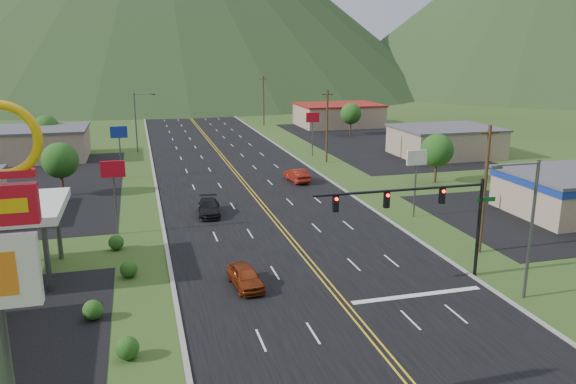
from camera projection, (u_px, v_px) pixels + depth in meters
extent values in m
torus|color=#EEAF0C|center=(0.00, 140.00, 18.43)|extent=(2.62, 0.32, 2.62)
cylinder|color=black|center=(479.00, 228.00, 38.63)|extent=(0.24, 0.24, 7.00)
cylinder|color=black|center=(401.00, 190.00, 36.35)|extent=(12.00, 0.18, 0.18)
cube|color=#0C591E|center=(486.00, 200.00, 38.23)|extent=(1.40, 0.06, 0.30)
cube|color=black|center=(442.00, 196.00, 37.25)|extent=(0.35, 0.28, 1.05)
sphere|color=#FF0C05|center=(444.00, 191.00, 37.00)|extent=(0.22, 0.22, 0.22)
cube|color=black|center=(387.00, 200.00, 36.25)|extent=(0.35, 0.28, 1.05)
sphere|color=#FF0C05|center=(388.00, 195.00, 35.99)|extent=(0.22, 0.22, 0.22)
cube|color=black|center=(336.00, 204.00, 35.36)|extent=(0.35, 0.28, 1.05)
sphere|color=#FF0C05|center=(337.00, 199.00, 35.11)|extent=(0.22, 0.22, 0.22)
cylinder|color=#59595E|center=(531.00, 231.00, 34.89)|extent=(0.20, 0.20, 9.00)
cylinder|color=#59595E|center=(518.00, 164.00, 33.46)|extent=(2.88, 0.12, 0.12)
cube|color=#59595E|center=(497.00, 167.00, 33.12)|extent=(0.60, 0.25, 0.18)
cylinder|color=#59595E|center=(136.00, 123.00, 85.09)|extent=(0.20, 0.20, 9.00)
cylinder|color=#59595E|center=(144.00, 94.00, 84.38)|extent=(2.88, 0.12, 0.12)
cube|color=#59595E|center=(154.00, 94.00, 84.76)|extent=(0.60, 0.25, 0.18)
cylinder|color=#59595E|center=(47.00, 255.00, 36.38)|extent=(0.36, 0.36, 5.00)
cylinder|color=#59595E|center=(58.00, 227.00, 41.99)|extent=(0.36, 0.36, 5.00)
cube|color=tan|center=(21.00, 145.00, 79.79)|extent=(18.00, 11.00, 4.20)
cube|color=#4C4C51|center=(19.00, 129.00, 79.23)|extent=(18.40, 11.40, 0.30)
cube|color=tan|center=(445.00, 142.00, 82.76)|extent=(14.00, 11.00, 4.00)
cube|color=#4C4C51|center=(446.00, 128.00, 82.22)|extent=(14.40, 11.40, 0.30)
cube|color=tan|center=(338.00, 116.00, 114.45)|extent=(16.00, 12.00, 4.20)
cube|color=maroon|center=(339.00, 105.00, 113.89)|extent=(16.40, 12.40, 0.30)
cylinder|color=#59595E|center=(116.00, 206.00, 47.68)|extent=(0.16, 0.16, 5.00)
cube|color=red|center=(113.00, 169.00, 46.88)|extent=(2.00, 0.18, 1.40)
cylinder|color=#59595E|center=(121.00, 158.00, 68.25)|extent=(0.16, 0.16, 5.00)
cube|color=navy|center=(119.00, 132.00, 67.45)|extent=(2.00, 0.18, 1.40)
cylinder|color=#59595E|center=(415.00, 191.00, 52.60)|extent=(0.16, 0.16, 5.00)
cube|color=white|center=(417.00, 158.00, 51.80)|extent=(2.00, 0.18, 1.40)
cylinder|color=#59595E|center=(312.00, 139.00, 82.52)|extent=(0.16, 0.16, 5.00)
cube|color=red|center=(313.00, 117.00, 81.73)|extent=(2.00, 0.18, 1.40)
cylinder|color=#382314|center=(62.00, 182.00, 60.44)|extent=(0.30, 0.30, 3.00)
sphere|color=#133C11|center=(60.00, 160.00, 59.84)|extent=(3.84, 3.84, 3.84)
cylinder|color=#382314|center=(48.00, 144.00, 84.43)|extent=(0.30, 0.30, 3.00)
sphere|color=#133C11|center=(46.00, 128.00, 83.84)|extent=(3.84, 3.84, 3.84)
cylinder|color=#382314|center=(436.00, 170.00, 66.34)|extent=(0.30, 0.30, 3.00)
sphere|color=#133C11|center=(437.00, 150.00, 65.74)|extent=(3.84, 3.84, 3.84)
cylinder|color=#382314|center=(351.00, 127.00, 102.88)|extent=(0.30, 0.30, 3.00)
sphere|color=#133C11|center=(351.00, 114.00, 102.28)|extent=(3.84, 3.84, 3.84)
cylinder|color=#382314|center=(485.00, 190.00, 42.75)|extent=(0.28, 0.28, 10.00)
cube|color=#382314|center=(490.00, 133.00, 41.65)|extent=(1.60, 0.12, 0.12)
cylinder|color=#382314|center=(327.00, 127.00, 77.35)|extent=(0.28, 0.28, 10.00)
cube|color=#382314|center=(328.00, 94.00, 76.25)|extent=(1.60, 0.12, 0.12)
cylinder|color=#382314|center=(264.00, 101.00, 114.76)|extent=(0.28, 0.28, 10.00)
cube|color=#382314|center=(263.00, 79.00, 113.66)|extent=(1.60, 0.12, 0.12)
cylinder|color=#382314|center=(231.00, 88.00, 152.16)|extent=(0.28, 0.28, 10.00)
cube|color=#382314|center=(231.00, 71.00, 151.07)|extent=(1.60, 0.12, 0.12)
imported|color=maroon|center=(245.00, 277.00, 37.37)|extent=(2.17, 4.42, 1.45)
imported|color=black|center=(209.00, 208.00, 53.53)|extent=(2.46, 5.13, 1.44)
imported|color=maroon|center=(297.00, 175.00, 66.88)|extent=(2.14, 4.90, 1.56)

